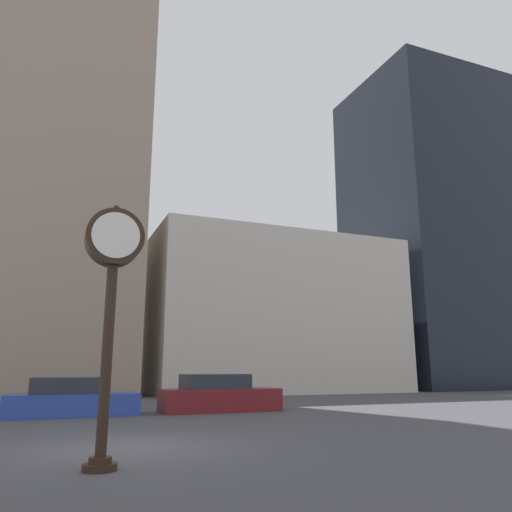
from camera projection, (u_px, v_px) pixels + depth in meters
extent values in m
plane|color=#424247|center=(126.00, 448.00, 10.67)|extent=(200.00, 200.00, 0.00)
cube|color=gray|center=(49.00, 137.00, 35.12)|extent=(12.50, 12.00, 35.13)
cube|color=beige|center=(266.00, 317.00, 38.59)|extent=(18.27, 12.00, 11.15)
cube|color=black|center=(433.00, 231.00, 46.78)|extent=(13.41, 12.00, 28.47)
cylinder|color=black|center=(100.00, 467.00, 8.32)|extent=(0.57, 0.57, 0.12)
cylinder|color=black|center=(100.00, 460.00, 8.34)|extent=(0.38, 0.38, 0.10)
cylinder|color=black|center=(107.00, 357.00, 8.72)|extent=(0.19, 0.19, 3.27)
cylinder|color=black|center=(114.00, 238.00, 9.19)|extent=(1.04, 0.47, 1.04)
cylinder|color=white|center=(116.00, 235.00, 8.97)|extent=(0.85, 0.02, 0.85)
cylinder|color=white|center=(113.00, 241.00, 9.41)|extent=(0.85, 0.02, 0.85)
sphere|color=black|center=(116.00, 208.00, 9.32)|extent=(0.12, 0.12, 0.12)
cube|color=#28429E|center=(73.00, 405.00, 17.89)|extent=(4.57, 1.76, 0.78)
cube|color=#232833|center=(68.00, 385.00, 17.95)|extent=(2.51, 1.55, 0.58)
cube|color=maroon|center=(220.00, 400.00, 19.80)|extent=(4.74, 1.83, 0.88)
cube|color=#232833|center=(215.00, 381.00, 19.87)|extent=(2.62, 1.57, 0.57)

